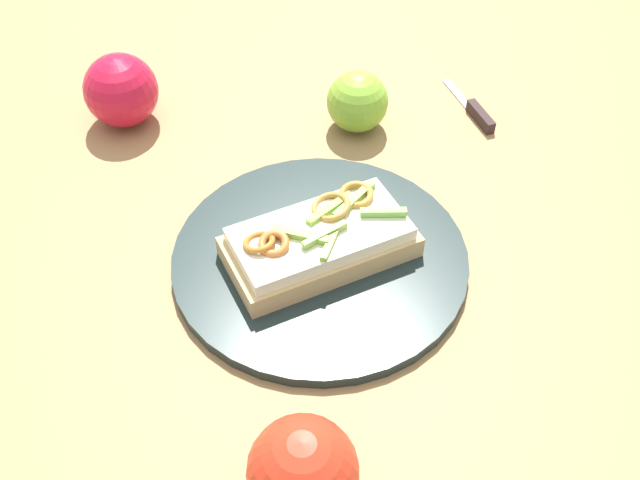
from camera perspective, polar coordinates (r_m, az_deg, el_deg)
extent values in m
plane|color=olive|center=(0.72, 0.00, -1.74)|extent=(2.00, 2.00, 0.00)
cylinder|color=#1D2B29|center=(0.72, 0.00, -1.42)|extent=(0.28, 0.28, 0.01)
cube|color=tan|center=(0.71, 0.00, -0.51)|extent=(0.19, 0.18, 0.02)
cube|color=#EEEBC7|center=(0.69, 0.00, 0.47)|extent=(0.17, 0.17, 0.01)
torus|color=#C36C2F|center=(0.67, -3.48, -0.27)|extent=(0.03, 0.03, 0.01)
torus|color=#BC7A35|center=(0.71, 0.68, 2.55)|extent=(0.05, 0.05, 0.01)
torus|color=#A86623|center=(0.68, -4.58, -0.17)|extent=(0.04, 0.04, 0.01)
torus|color=#C57B30|center=(0.72, 2.72, 3.41)|extent=(0.04, 0.04, 0.01)
cube|color=#6FAC3D|center=(0.71, 2.58, 3.02)|extent=(0.06, 0.02, 0.01)
cube|color=#6CA743|center=(0.70, 4.76, 2.06)|extent=(0.02, 0.04, 0.01)
cube|color=#7DA242|center=(0.68, 0.35, 0.38)|extent=(0.04, 0.03, 0.01)
cube|color=#83AA30|center=(0.70, 1.01, 2.33)|extent=(0.05, 0.03, 0.01)
cube|color=#87AF3E|center=(0.67, 0.72, -0.30)|extent=(0.04, 0.01, 0.01)
cube|color=#7EA839|center=(0.68, -1.49, 0.37)|extent=(0.01, 0.05, 0.01)
sphere|color=#7CB431|center=(0.86, 2.81, 10.29)|extent=(0.08, 0.08, 0.07)
sphere|color=red|center=(0.89, -14.65, 10.76)|extent=(0.11, 0.11, 0.08)
sphere|color=red|center=(0.56, -1.29, -16.87)|extent=(0.10, 0.10, 0.08)
cube|color=silver|center=(0.94, 10.22, 10.74)|extent=(0.05, 0.05, 0.00)
cube|color=#312222|center=(0.90, 11.90, 9.02)|extent=(0.04, 0.04, 0.01)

